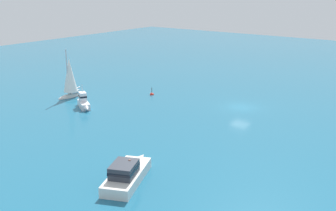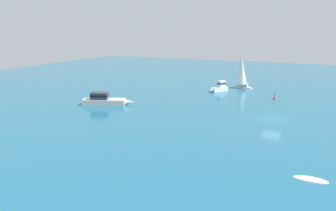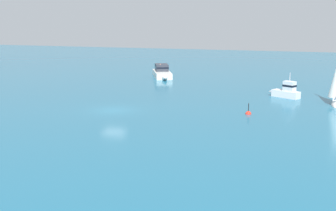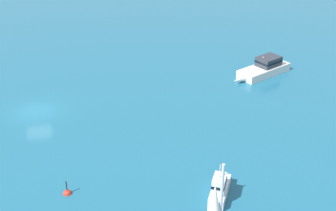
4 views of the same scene
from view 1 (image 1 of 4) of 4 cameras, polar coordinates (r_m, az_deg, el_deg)
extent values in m
plane|color=#1E607F|center=(58.46, 9.96, -0.24)|extent=(160.22, 160.22, 0.00)
cube|color=silver|center=(36.59, -5.64, -9.68)|extent=(4.88, 7.15, 0.93)
cone|color=silver|center=(40.17, -3.69, -7.16)|extent=(1.51, 1.91, 0.93)
cube|color=#2D333D|center=(35.55, -6.06, -8.71)|extent=(2.85, 3.23, 1.09)
cube|color=black|center=(35.52, -6.06, -8.63)|extent=(2.90, 3.28, 0.24)
cylinder|color=blue|center=(36.09, -5.26, -8.39)|extent=(0.32, 0.32, 0.96)
sphere|color=#966C60|center=(35.85, -5.29, -7.51)|extent=(0.24, 0.24, 0.24)
ellipsoid|color=silver|center=(64.67, -13.09, 1.19)|extent=(1.64, 4.70, 1.06)
cube|color=silver|center=(64.79, -12.73, 1.92)|extent=(0.97, 1.46, 0.41)
cylinder|color=silver|center=(63.53, -13.65, 4.52)|extent=(0.18, 0.18, 6.77)
cylinder|color=silver|center=(64.69, -12.74, 2.31)|extent=(0.35, 2.08, 0.15)
cone|color=white|center=(63.86, -13.33, 4.10)|extent=(2.27, 2.27, 5.07)
cube|color=white|center=(58.50, -11.49, 0.12)|extent=(3.60, 2.79, 0.85)
cone|color=white|center=(56.47, -11.06, -0.44)|extent=(1.19, 1.18, 0.85)
cube|color=silver|center=(58.66, -11.63, 1.21)|extent=(1.67, 1.50, 1.22)
cube|color=black|center=(58.64, -11.64, 1.27)|extent=(1.72, 1.55, 0.24)
cylinder|color=silver|center=(58.38, -11.70, 2.28)|extent=(0.08, 0.08, 1.05)
sphere|color=red|center=(64.13, -2.23, 1.49)|extent=(0.63, 0.63, 0.63)
cylinder|color=black|center=(63.95, -2.24, 2.12)|extent=(0.08, 0.08, 0.82)
camera|label=2|loc=(65.01, 61.69, 4.49)|focal=40.43mm
camera|label=3|loc=(108.38, 12.50, 13.04)|focal=52.72mm
camera|label=4|loc=(82.94, -18.99, 19.37)|focal=48.91mm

